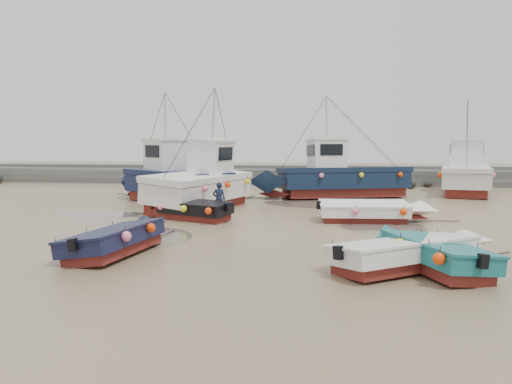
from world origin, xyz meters
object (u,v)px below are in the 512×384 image
cabin_boat_1 (205,183)px  person (219,217)px  dinghy_3 (415,250)px  cabin_boat_2 (334,177)px  dinghy_2 (428,249)px  cabin_boat_3 (466,173)px  dinghy_5 (372,209)px  cabin_boat_0 (170,179)px  dinghy_4 (189,207)px  dinghy_1 (122,236)px

cabin_boat_1 → person: bearing=-46.0°
dinghy_3 → cabin_boat_1: size_ratio=0.59×
person → cabin_boat_2: bearing=-133.3°
dinghy_2 → cabin_boat_1: 14.29m
cabin_boat_1 → cabin_boat_2: same height
cabin_boat_3 → dinghy_2: bearing=-93.4°
dinghy_5 → cabin_boat_1: (-8.19, 3.18, 0.79)m
dinghy_5 → cabin_boat_1: size_ratio=0.62×
cabin_boat_0 → cabin_boat_2: bearing=-29.1°
dinghy_4 → dinghy_5: (8.15, 0.36, -0.01)m
dinghy_3 → person: dinghy_3 is taller
dinghy_1 → dinghy_5: bearing=49.7°
cabin_boat_0 → dinghy_5: bearing=-77.0°
cabin_boat_3 → person: 18.89m
dinghy_4 → cabin_boat_1: cabin_boat_1 is taller
dinghy_5 → person: dinghy_5 is taller
dinghy_1 → cabin_boat_3: 25.48m
dinghy_2 → dinghy_4: same height
dinghy_5 → cabin_boat_1: bearing=-114.6°
cabin_boat_2 → dinghy_2: bearing=170.4°
dinghy_5 → dinghy_1: bearing=-53.6°
cabin_boat_2 → person: bearing=130.6°
cabin_boat_1 → cabin_boat_2: size_ratio=0.90×
cabin_boat_0 → cabin_boat_3: same height
dinghy_2 → dinghy_3: size_ratio=0.94×
dinghy_2 → cabin_boat_0: 17.65m
dinghy_1 → dinghy_3: bearing=3.6°
dinghy_2 → cabin_boat_3: cabin_boat_3 is taller
dinghy_3 → person: 11.24m
dinghy_1 → cabin_boat_0: 12.78m
dinghy_3 → cabin_boat_1: (-8.44, 11.31, 0.80)m
dinghy_4 → cabin_boat_3: (15.69, 12.93, 0.79)m
dinghy_5 → cabin_boat_3: (7.54, 12.57, 0.80)m
dinghy_2 → dinghy_5: bearing=73.2°
cabin_boat_1 → cabin_boat_3: 18.32m
dinghy_3 → dinghy_4: size_ratio=1.10×
dinghy_1 → cabin_boat_3: bearing=60.7°
dinghy_1 → dinghy_3: size_ratio=1.02×
person → dinghy_5: bearing=165.7°
cabin_boat_3 → cabin_boat_1: bearing=-134.0°
dinghy_1 → cabin_boat_2: 17.73m
dinghy_2 → dinghy_5: (-0.63, 8.04, -0.01)m
dinghy_3 → cabin_boat_3: cabin_boat_3 is taller
cabin_boat_2 → person: (-5.57, -8.53, -1.31)m
cabin_boat_2 → dinghy_1: bearing=139.7°
cabin_boat_1 → person: 3.25m
cabin_boat_2 → cabin_boat_3: 9.58m
dinghy_2 → cabin_boat_2: bearing=75.4°
person → cabin_boat_0: bearing=-62.4°
dinghy_4 → cabin_boat_2: 11.61m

